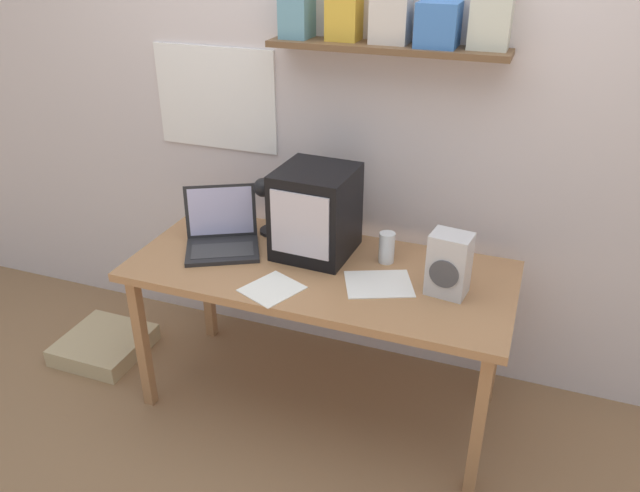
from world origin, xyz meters
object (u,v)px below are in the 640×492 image
at_px(corner_desk, 320,280).
at_px(juice_glass, 387,249).
at_px(crt_monitor, 316,212).
at_px(laptop, 222,233).
at_px(printed_handout, 272,289).
at_px(desk_lamp, 266,200).
at_px(space_heater, 449,264).
at_px(floor_cushion, 104,345).
at_px(loose_paper_near_laptop, 379,284).

bearing_deg(corner_desk, juice_glass, 30.88).
bearing_deg(crt_monitor, laptop, -164.10).
bearing_deg(juice_glass, laptop, -170.85).
height_order(corner_desk, printed_handout, printed_handout).
distance_m(desk_lamp, space_heater, 0.88).
height_order(laptop, space_heater, laptop).
xyz_separation_m(laptop, floor_cushion, (-0.69, -0.08, -0.72)).
bearing_deg(corner_desk, crt_monitor, 117.80).
distance_m(loose_paper_near_laptop, floor_cushion, 1.57).
bearing_deg(laptop, crt_monitor, -14.57).
bearing_deg(space_heater, printed_handout, -153.79).
xyz_separation_m(desk_lamp, space_heater, (0.85, -0.21, -0.05)).
bearing_deg(desk_lamp, juice_glass, 14.83).
bearing_deg(crt_monitor, juice_glass, 6.28).
height_order(corner_desk, space_heater, space_heater).
height_order(juice_glass, printed_handout, juice_glass).
xyz_separation_m(space_heater, floor_cushion, (-1.68, -0.03, -0.78)).
bearing_deg(space_heater, juice_glass, 158.36).
xyz_separation_m(desk_lamp, loose_paper_near_laptop, (0.59, -0.25, -0.17)).
relative_size(crt_monitor, printed_handout, 1.41).
distance_m(crt_monitor, juice_glass, 0.33).
bearing_deg(space_heater, desk_lamp, 173.69).
height_order(desk_lamp, floor_cushion, desk_lamp).
height_order(laptop, juice_glass, laptop).
distance_m(corner_desk, laptop, 0.48).
relative_size(juice_glass, floor_cushion, 0.33).
xyz_separation_m(printed_handout, floor_cushion, (-1.05, 0.18, -0.66)).
bearing_deg(laptop, space_heater, -30.39).
xyz_separation_m(crt_monitor, desk_lamp, (-0.26, 0.08, -0.02)).
bearing_deg(corner_desk, floor_cushion, -177.64).
distance_m(juice_glass, printed_handout, 0.52).
bearing_deg(desk_lamp, laptop, -108.78).
relative_size(loose_paper_near_laptop, printed_handout, 1.20).
bearing_deg(desk_lamp, corner_desk, -10.98).
xyz_separation_m(corner_desk, desk_lamp, (-0.33, 0.20, 0.23)).
relative_size(laptop, desk_lamp, 1.43).
xyz_separation_m(crt_monitor, space_heater, (0.59, -0.14, -0.06)).
distance_m(crt_monitor, space_heater, 0.61).
xyz_separation_m(corner_desk, juice_glass, (0.24, 0.14, 0.12)).
bearing_deg(crt_monitor, loose_paper_near_laptop, -24.76).
relative_size(crt_monitor, space_heater, 1.51).
bearing_deg(floor_cushion, space_heater, 1.16).
distance_m(juice_glass, loose_paper_near_laptop, 0.20).
height_order(corner_desk, juice_glass, juice_glass).
bearing_deg(juice_glass, loose_paper_near_laptop, -83.59).
height_order(loose_paper_near_laptop, floor_cushion, loose_paper_near_laptop).
bearing_deg(floor_cushion, desk_lamp, 16.60).
bearing_deg(floor_cushion, printed_handout, -9.62).
bearing_deg(juice_glass, desk_lamp, 174.40).
bearing_deg(crt_monitor, space_heater, -10.65).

